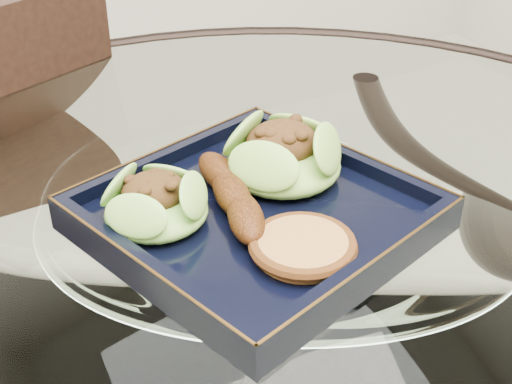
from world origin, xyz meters
name	(u,v)px	position (x,y,z in m)	size (l,w,h in m)	color
dining_table	(278,362)	(0.00, 0.00, 0.60)	(1.13, 1.13, 0.77)	white
dining_chair	(80,288)	(-0.14, 0.35, 0.49)	(0.50, 0.50, 0.87)	black
navy_plate	(256,219)	(-0.02, 0.02, 0.77)	(0.27, 0.27, 0.02)	black
lettuce_wrap_left	(156,206)	(-0.10, 0.04, 0.80)	(0.09, 0.09, 0.03)	#529A2C
lettuce_wrap_right	(283,159)	(0.03, 0.06, 0.80)	(0.11, 0.11, 0.04)	#72A630
roasted_plantain	(232,194)	(-0.03, 0.03, 0.80)	(0.15, 0.03, 0.03)	#5D2909
crumb_patty	(303,247)	(-0.01, -0.06, 0.79)	(0.08, 0.08, 0.02)	#C28440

